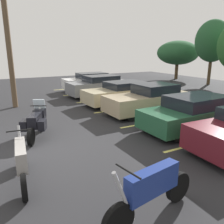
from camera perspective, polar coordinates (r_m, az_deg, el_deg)
name	(u,v)px	position (r m, az deg, el deg)	size (l,w,h in m)	color
ground	(33,150)	(8.32, -19.14, -8.83)	(44.00, 44.00, 0.10)	#262628
motorcycle_touring	(36,121)	(9.06, -18.33, -2.24)	(1.96, 1.17, 1.36)	black
motorcycle_second	(151,190)	(4.69, 9.82, -18.58)	(0.67, 2.34, 1.33)	black
motorcycle_third	(22,160)	(6.19, -21.58, -11.13)	(2.19, 0.62, 1.23)	black
parking_stripes	(165,120)	(11.19, 13.04, -1.96)	(22.28, 4.91, 0.01)	#EAE066
car_white	(91,82)	(19.16, -5.30, 7.55)	(1.78, 4.42, 1.45)	white
car_grey	(99,86)	(16.79, -3.24, 6.54)	(2.06, 4.56, 1.46)	slate
car_champagne	(122,93)	(14.15, 2.41, 4.79)	(2.11, 4.74, 1.37)	#C1B289
car_tan	(150,99)	(12.20, 9.38, 3.13)	(1.96, 4.75, 1.52)	tan
car_green	(194,113)	(10.14, 19.85, -0.14)	(1.97, 4.73, 1.41)	#235638
utility_pole	(8,42)	(14.25, -24.42, 15.64)	(0.36, 1.80, 7.10)	brown
tree_center_right	(213,41)	(24.30, 23.80, 15.85)	(3.20, 3.20, 6.02)	#4C3823
tree_left	(178,53)	(28.05, 16.07, 13.99)	(4.68, 4.68, 4.32)	#4C3823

